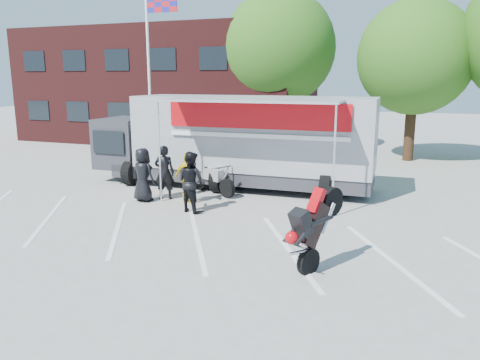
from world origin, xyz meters
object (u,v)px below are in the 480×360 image
Objects in this scene: spectator_leather_a at (143,175)px; stunt_bike_rider at (326,265)px; transporter_truck at (240,187)px; spectator_leather_b at (164,172)px; tree_mid at (415,57)px; tree_left at (279,48)px; spectator_hivis at (188,178)px; parked_motorcycle at (213,194)px; spectator_leather_c at (191,182)px; flagpole at (153,54)px.

stunt_bike_rider is at bearing 166.23° from spectator_leather_a.
spectator_leather_a is (-2.26, -2.99, 0.88)m from transporter_truck.
spectator_leather_b is at bearing 175.31° from stunt_bike_rider.
tree_mid reaches higher than transporter_truck.
spectator_hivis is (0.51, -12.09, -4.73)m from tree_left.
tree_left reaches higher than parked_motorcycle.
spectator_leather_a is 0.72m from spectator_leather_b.
spectator_leather_c is 0.99m from spectator_hivis.
spectator_leather_b is (-7.48, -10.89, -4.04)m from tree_mid.
parked_motorcycle is 2.46m from spectator_leather_c.
stunt_bike_rider is at bearing -108.19° from parked_motorcycle.
spectator_hivis is at bearing -162.02° from parked_motorcycle.
parked_motorcycle is 1.22× the size of spectator_leather_b.
tree_left is 12.06m from parked_motorcycle.
tree_left reaches higher than tree_mid.
tree_left reaches higher than spectator_leather_b.
tree_left is 11.00m from transporter_truck.
spectator_leather_a is 2.10m from spectator_leather_c.
tree_mid is (7.00, -1.00, -0.62)m from tree_left.
spectator_hivis is at bearing -156.05° from spectator_leather_a.
flagpole is at bearing -125.28° from tree_left.
tree_mid is at bearing 23.97° from flagpole.
tree_mid is at bearing -8.13° from tree_left.
parked_motorcycle is 1.33× the size of spectator_hivis.
tree_left reaches higher than transporter_truck.
spectator_hivis reaches higher than stunt_bike_rider.
tree_left is 7.10m from tree_mid.
flagpole is at bearing -156.03° from tree_mid.
tree_mid is (11.24, 5.00, -0.11)m from flagpole.
stunt_bike_rider is 1.10× the size of spectator_leather_a.
spectator_leather_b is 1.09× the size of spectator_hivis.
stunt_bike_rider is 7.28m from spectator_leather_b.
spectator_leather_a is (-8.00, -11.39, -4.06)m from tree_mid.
stunt_bike_rider is at bearing 168.59° from spectator_leather_c.
spectator_leather_a reaches higher than transporter_truck.
transporter_truck is at bearing -82.32° from tree_left.
flagpole is 7.37m from tree_left.
flagpole reaches higher than transporter_truck.
tree_left is at bearing 137.12° from stunt_bike_rider.
spectator_leather_c is (-4.62, 2.79, 0.92)m from stunt_bike_rider.
tree_left is 5.19× the size of spectator_hivis.
tree_mid is at bearing -119.20° from spectator_hivis.
stunt_bike_rider is (5.65, -15.72, -5.57)m from tree_left.
parked_motorcycle is at bearing -151.03° from spectator_leather_b.
transporter_truck is (1.27, -9.40, -5.57)m from tree_left.
transporter_truck is 5.94× the size of spectator_leather_a.
tree_mid is at bearing -112.18° from spectator_leather_a.
flagpole is at bearing 162.86° from stunt_bike_rider.
spectator_leather_a is at bearing -94.60° from tree_left.
spectator_leather_a is (3.25, -6.39, -4.17)m from flagpole.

